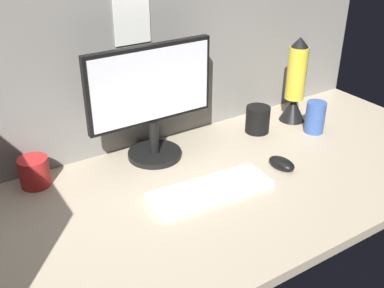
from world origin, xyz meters
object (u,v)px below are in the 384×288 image
at_px(lava_lamp, 295,87).
at_px(monitor, 151,97).
at_px(mouse, 282,163).
at_px(mug_black_travel, 258,119).
at_px(mug_red_plastic, 34,172).
at_px(keyboard, 211,190).
at_px(mug_ceramic_blue, 315,117).

bearing_deg(lava_lamp, monitor, 176.15).
distance_m(mouse, mug_black_travel, 0.27).
bearing_deg(lava_lamp, mug_red_plastic, 175.75).
bearing_deg(mug_red_plastic, mouse, -25.15).
xyz_separation_m(monitor, mug_black_travel, (0.41, -0.05, -0.16)).
bearing_deg(mug_black_travel, lava_lamp, 1.99).
distance_m(monitor, keyboard, 0.35).
height_order(mug_black_travel, mug_ceramic_blue, mug_ceramic_blue).
bearing_deg(mouse, mug_black_travel, 60.37).
bearing_deg(lava_lamp, mug_ceramic_blue, -92.29).
bearing_deg(keyboard, mouse, 3.25).
relative_size(mug_black_travel, mug_ceramic_blue, 0.83).
bearing_deg(mug_ceramic_blue, monitor, 164.69).
bearing_deg(mouse, mug_red_plastic, 147.76).
height_order(monitor, lava_lamp, monitor).
bearing_deg(mug_red_plastic, mug_ceramic_blue, -11.24).
bearing_deg(mug_ceramic_blue, mouse, -154.61).
height_order(monitor, keyboard, monitor).
bearing_deg(mouse, monitor, 129.31).
bearing_deg(keyboard, mug_ceramic_blue, 17.26).
height_order(keyboard, mug_red_plastic, mug_red_plastic).
bearing_deg(mouse, keyboard, 171.91).
bearing_deg(mug_ceramic_blue, lava_lamp, 87.71).
bearing_deg(mug_black_travel, keyboard, -147.23).
bearing_deg(mug_red_plastic, keyboard, -37.37).
distance_m(monitor, mug_ceramic_blue, 0.63).
bearing_deg(mouse, mug_ceramic_blue, 18.30).
height_order(keyboard, lava_lamp, lava_lamp).
xyz_separation_m(mug_ceramic_blue, lava_lamp, (0.00, 0.12, 0.08)).
height_order(mouse, mug_black_travel, mug_black_travel).
bearing_deg(mug_red_plastic, lava_lamp, -4.25).
height_order(mug_red_plastic, lava_lamp, lava_lamp).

